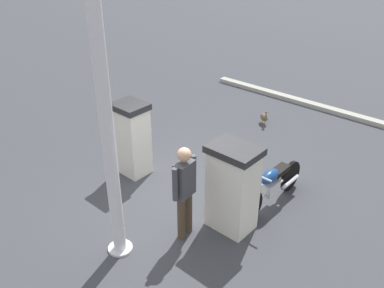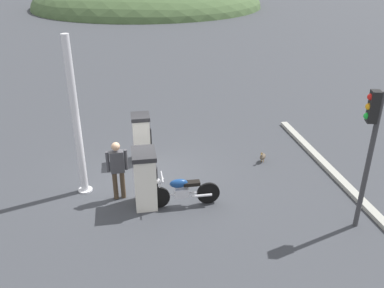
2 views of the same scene
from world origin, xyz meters
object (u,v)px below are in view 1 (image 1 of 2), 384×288
at_px(motorcycle_near_pump, 272,185).
at_px(attendant_person, 185,187).
at_px(fuel_pump_near, 233,188).
at_px(canopy_support_pole, 108,134).
at_px(wandering_duck, 264,117).
at_px(fuel_pump_far, 132,138).

relative_size(motorcycle_near_pump, attendant_person, 1.16).
xyz_separation_m(fuel_pump_near, motorcycle_near_pump, (0.95, -0.19, -0.35)).
height_order(attendant_person, canopy_support_pole, canopy_support_pole).
bearing_deg(wandering_duck, attendant_person, -162.25).
height_order(motorcycle_near_pump, wandering_duck, motorcycle_near_pump).
relative_size(fuel_pump_near, canopy_support_pole, 0.36).
height_order(fuel_pump_near, motorcycle_near_pump, fuel_pump_near).
distance_m(fuel_pump_far, wandering_duck, 3.92).
relative_size(fuel_pump_far, wandering_duck, 3.85).
xyz_separation_m(fuel_pump_far, attendant_person, (-0.71, -2.15, 0.18)).
bearing_deg(canopy_support_pole, attendant_person, -27.97).
bearing_deg(wandering_duck, canopy_support_pole, -170.48).
distance_m(motorcycle_near_pump, attendant_person, 1.85).
distance_m(motorcycle_near_pump, wandering_duck, 3.54).
bearing_deg(fuel_pump_near, wandering_duck, 26.23).
bearing_deg(attendant_person, motorcycle_near_pump, -20.41).
xyz_separation_m(fuel_pump_near, canopy_support_pole, (-1.69, 0.95, 1.32)).
xyz_separation_m(motorcycle_near_pump, canopy_support_pole, (-2.65, 1.14, 1.67)).
bearing_deg(fuel_pump_near, canopy_support_pole, 150.58).
bearing_deg(motorcycle_near_pump, fuel_pump_near, 168.92).
height_order(fuel_pump_far, wandering_duck, fuel_pump_far).
xyz_separation_m(fuel_pump_near, fuel_pump_far, (0.00, 2.58, -0.01)).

